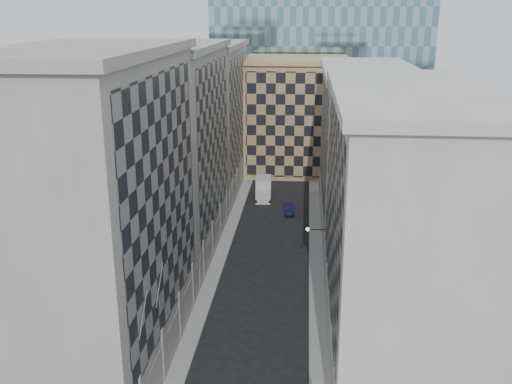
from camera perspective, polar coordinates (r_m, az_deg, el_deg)
The scene contains 13 objects.
sidewalk_west at distance 62.66m, azimuth -3.69°, elevation -6.70°, with size 1.50×100.00×0.15m, color #9A9A94.
sidewalk_east at distance 62.02m, azimuth 6.02°, elevation -7.03°, with size 1.50×100.00×0.15m, color #9A9A94.
bldg_left_a at distance 42.55m, azimuth -15.41°, elevation -2.24°, with size 10.80×22.80×23.70m.
bldg_left_b at distance 62.89m, azimuth -8.56°, elevation 4.08°, with size 10.80×22.80×22.70m.
bldg_left_c at distance 84.08m, azimuth -5.08°, elevation 7.25°, with size 10.80×22.80×21.70m.
bldg_right_a at distance 44.77m, azimuth 13.89°, elevation -3.17°, with size 10.80×26.80×20.70m.
bldg_right_b at distance 70.61m, azimuth 10.76°, elevation 4.21°, with size 10.80×28.80×19.70m.
tan_block at distance 95.74m, azimuth 3.98°, elevation 7.69°, with size 16.80×14.80×18.80m.
church_tower at distance 108.49m, azimuth 3.26°, elevation 18.15°, with size 7.20×7.20×51.50m.
flagpoles_left at distance 38.23m, azimuth -10.40°, elevation -10.47°, with size 0.10×6.33×2.33m.
bracket_lamp at distance 54.09m, azimuth 5.37°, elevation -3.74°, with size 1.98×0.36×0.36m.
box_truck at distance 82.25m, azimuth 0.75°, elevation 0.24°, with size 2.47×5.49×2.96m.
dark_car at distance 76.32m, azimuth 3.29°, elevation -1.72°, with size 1.29×3.71×1.22m, color #0F1239.
Camera 1 is at (3.81, -26.42, 25.77)m, focal length 40.00 mm.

